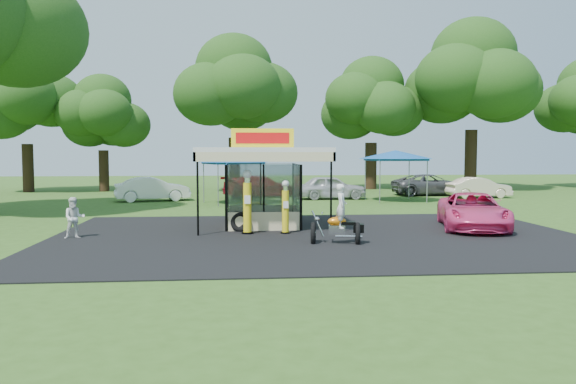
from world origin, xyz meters
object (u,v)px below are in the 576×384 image
(bg_car_a, at_px, (152,189))
(tent_west, at_px, (233,159))
(bg_car_c, at_px, (331,187))
(tent_east, at_px, (395,155))
(bg_car_b, at_px, (260,186))
(gas_station_kiosk, at_px, (262,185))
(gas_pump_left, at_px, (247,204))
(motorcycle, at_px, (339,220))
(spectator_west, at_px, (74,218))
(kiosk_car, at_px, (260,210))
(bg_car_e, at_px, (479,188))
(bg_car_d, at_px, (431,185))
(gas_pump_right, at_px, (285,208))
(pink_sedan, at_px, (473,211))

(bg_car_a, height_order, tent_west, tent_west)
(bg_car_c, relative_size, tent_east, 1.00)
(bg_car_b, bearing_deg, gas_station_kiosk, 149.32)
(gas_pump_left, height_order, bg_car_a, gas_pump_left)
(motorcycle, bearing_deg, tent_west, 112.93)
(motorcycle, height_order, tent_east, tent_east)
(motorcycle, distance_m, spectator_west, 9.76)
(motorcycle, height_order, bg_car_a, motorcycle)
(gas_station_kiosk, bearing_deg, spectator_west, -159.16)
(spectator_west, distance_m, bg_car_b, 20.20)
(kiosk_car, bearing_deg, bg_car_b, -2.34)
(bg_car_e, bearing_deg, tent_west, 96.19)
(gas_station_kiosk, height_order, bg_car_b, gas_station_kiosk)
(kiosk_car, bearing_deg, bg_car_d, -42.48)
(kiosk_car, distance_m, bg_car_d, 19.78)
(gas_station_kiosk, xyz_separation_m, kiosk_car, (-0.00, 2.21, -1.30))
(tent_west, xyz_separation_m, tent_east, (10.62, 0.90, 0.21))
(bg_car_e, xyz_separation_m, tent_west, (-17.23, -2.90, 2.09))
(gas_pump_left, bearing_deg, spectator_west, -175.86)
(bg_car_e, bearing_deg, gas_pump_left, 131.26)
(bg_car_a, bearing_deg, kiosk_car, -164.22)
(motorcycle, relative_size, kiosk_car, 0.77)
(gas_pump_right, height_order, tent_east, tent_east)
(kiosk_car, xyz_separation_m, bg_car_c, (5.36, 11.85, 0.33))
(pink_sedan, bearing_deg, kiosk_car, 172.30)
(bg_car_b, bearing_deg, bg_car_e, -125.66)
(tent_west, bearing_deg, bg_car_b, 68.48)
(tent_east, bearing_deg, pink_sedan, -92.58)
(gas_pump_left, relative_size, kiosk_car, 0.89)
(motorcycle, xyz_separation_m, tent_west, (-3.78, 16.05, 1.97))
(pink_sedan, bearing_deg, tent_east, 102.88)
(gas_station_kiosk, xyz_separation_m, spectator_west, (-7.06, -2.69, -1.01))
(gas_station_kiosk, xyz_separation_m, tent_east, (9.30, 12.14, 1.24))
(pink_sedan, bearing_deg, spectator_west, -160.26)
(kiosk_car, bearing_deg, bg_car_a, 30.20)
(gas_pump_right, distance_m, bg_car_c, 16.93)
(motorcycle, height_order, kiosk_car, motorcycle)
(tent_east, bearing_deg, spectator_west, -137.81)
(bg_car_e, height_order, tent_east, tent_east)
(bg_car_a, relative_size, bg_car_b, 0.90)
(gas_station_kiosk, distance_m, bg_car_c, 15.07)
(gas_pump_left, xyz_separation_m, bg_car_d, (14.03, 19.02, -0.42))
(kiosk_car, relative_size, spectator_west, 1.83)
(motorcycle, xyz_separation_m, bg_car_c, (2.90, 18.87, -0.04))
(bg_car_e, bearing_deg, spectator_west, 122.86)
(spectator_west, bearing_deg, bg_car_c, 35.05)
(gas_station_kiosk, height_order, kiosk_car, gas_station_kiosk)
(tent_east, bearing_deg, bg_car_a, 174.92)
(bg_car_a, relative_size, bg_car_d, 0.85)
(tent_west, bearing_deg, bg_car_e, 9.54)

